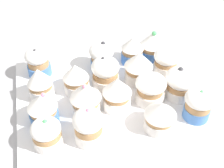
# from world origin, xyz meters

# --- Properties ---
(ground_plane) EXTENTS (1.80, 1.80, 0.03)m
(ground_plane) POSITION_xyz_m (0.00, 0.00, -0.01)
(ground_plane) COLOR #9E9EA3
(baking_tray) EXTENTS (0.34, 0.41, 0.01)m
(baking_tray) POSITION_xyz_m (0.00, 0.00, 0.01)
(baking_tray) COLOR silver
(baking_tray) RESTS_ON ground_plane
(cupcake_0) EXTENTS (0.06, 0.06, 0.07)m
(cupcake_0) POSITION_xyz_m (-0.11, -0.15, 0.05)
(cupcake_0) COLOR #477AC6
(cupcake_0) RESTS_ON baking_tray
(cupcake_1) EXTENTS (0.07, 0.07, 0.07)m
(cupcake_1) POSITION_xyz_m (-0.04, -0.14, 0.05)
(cupcake_1) COLOR white
(cupcake_1) RESTS_ON baking_tray
(cupcake_2) EXTENTS (0.06, 0.06, 0.06)m
(cupcake_2) POSITION_xyz_m (0.04, -0.14, 0.05)
(cupcake_2) COLOR white
(cupcake_2) RESTS_ON baking_tray
(cupcake_3) EXTENTS (0.06, 0.06, 0.08)m
(cupcake_3) POSITION_xyz_m (0.11, -0.13, 0.05)
(cupcake_3) COLOR #477AC6
(cupcake_3) RESTS_ON baking_tray
(cupcake_4) EXTENTS (0.06, 0.06, 0.07)m
(cupcake_4) POSITION_xyz_m (-0.11, -0.06, 0.05)
(cupcake_4) COLOR white
(cupcake_4) RESTS_ON baking_tray
(cupcake_5) EXTENTS (0.06, 0.06, 0.07)m
(cupcake_5) POSITION_xyz_m (-0.04, -0.07, 0.05)
(cupcake_5) COLOR white
(cupcake_5) RESTS_ON baking_tray
(cupcake_6) EXTENTS (0.07, 0.07, 0.08)m
(cupcake_6) POSITION_xyz_m (0.03, -0.07, 0.05)
(cupcake_6) COLOR white
(cupcake_6) RESTS_ON baking_tray
(cupcake_7) EXTENTS (0.06, 0.06, 0.07)m
(cupcake_7) POSITION_xyz_m (0.10, -0.08, 0.05)
(cupcake_7) COLOR #477AC6
(cupcake_7) RESTS_ON baking_tray
(cupcake_8) EXTENTS (0.06, 0.06, 0.08)m
(cupcake_8) POSITION_xyz_m (-0.04, 0.00, 0.05)
(cupcake_8) COLOR white
(cupcake_8) RESTS_ON baking_tray
(cupcake_9) EXTENTS (0.06, 0.06, 0.08)m
(cupcake_9) POSITION_xyz_m (0.04, 0.01, 0.05)
(cupcake_9) COLOR white
(cupcake_9) RESTS_ON baking_tray
(cupcake_10) EXTENTS (0.06, 0.06, 0.07)m
(cupcake_10) POSITION_xyz_m (0.10, -0.00, 0.05)
(cupcake_10) COLOR #477AC6
(cupcake_10) RESTS_ON baking_tray
(cupcake_11) EXTENTS (0.06, 0.06, 0.08)m
(cupcake_11) POSITION_xyz_m (-0.11, 0.07, 0.05)
(cupcake_11) COLOR white
(cupcake_11) RESTS_ON baking_tray
(cupcake_12) EXTENTS (0.06, 0.06, 0.08)m
(cupcake_12) POSITION_xyz_m (-0.04, 0.06, 0.05)
(cupcake_12) COLOR white
(cupcake_12) RESTS_ON baking_tray
(cupcake_13) EXTENTS (0.06, 0.06, 0.07)m
(cupcake_13) POSITION_xyz_m (0.03, 0.07, 0.05)
(cupcake_13) COLOR white
(cupcake_13) RESTS_ON baking_tray
(cupcake_14) EXTENTS (0.05, 0.05, 0.06)m
(cupcake_14) POSITION_xyz_m (-0.10, 0.15, 0.04)
(cupcake_14) COLOR white
(cupcake_14) RESTS_ON baking_tray
(cupcake_15) EXTENTS (0.06, 0.06, 0.07)m
(cupcake_15) POSITION_xyz_m (-0.04, 0.15, 0.05)
(cupcake_15) COLOR #477AC6
(cupcake_15) RESTS_ON baking_tray
(cupcake_16) EXTENTS (0.05, 0.05, 0.08)m
(cupcake_16) POSITION_xyz_m (0.03, 0.15, 0.05)
(cupcake_16) COLOR white
(cupcake_16) RESTS_ON baking_tray
(cupcake_17) EXTENTS (0.06, 0.06, 0.07)m
(cupcake_17) POSITION_xyz_m (0.11, 0.15, 0.05)
(cupcake_17) COLOR #477AC6
(cupcake_17) RESTS_ON baking_tray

